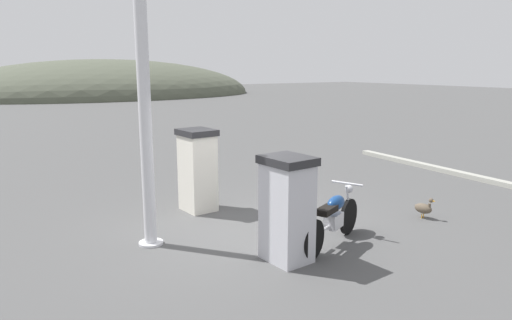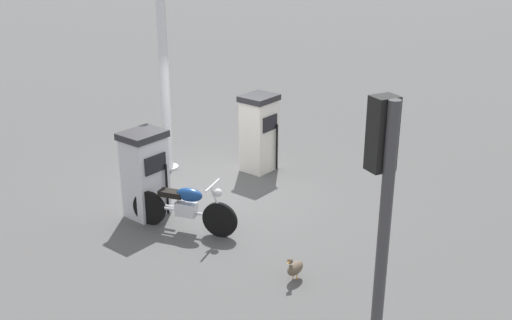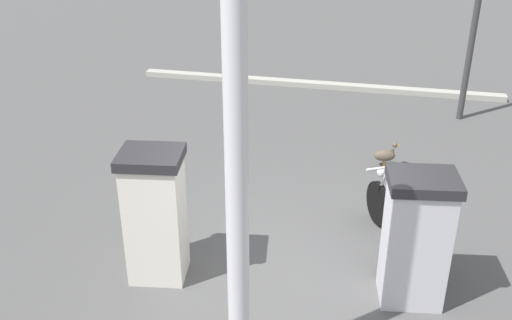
{
  "view_description": "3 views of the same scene",
  "coord_description": "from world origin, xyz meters",
  "px_view_note": "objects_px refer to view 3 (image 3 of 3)",
  "views": [
    {
      "loc": [
        -4.2,
        -6.8,
        2.88
      ],
      "look_at": [
        0.52,
        0.45,
        1.14
      ],
      "focal_mm": 32.63,
      "sensor_mm": 36.0,
      "label": 1
    },
    {
      "loc": [
        8.3,
        -7.64,
        5.08
      ],
      "look_at": [
        1.46,
        -0.35,
        1.19
      ],
      "focal_mm": 43.58,
      "sensor_mm": 36.0,
      "label": 2
    },
    {
      "loc": [
        -5.98,
        -0.58,
        4.56
      ],
      "look_at": [
        1.35,
        0.54,
        0.88
      ],
      "focal_mm": 42.02,
      "sensor_mm": 36.0,
      "label": 3
    }
  ],
  "objects_px": {
    "fuel_pump_far": "(155,215)",
    "canopy_support_pole": "(237,189)",
    "motorcycle_near_pump": "(400,218)",
    "fuel_pump_near": "(416,239)",
    "wandering_duck": "(385,155)"
  },
  "relations": [
    {
      "from": "motorcycle_near_pump",
      "to": "canopy_support_pole",
      "type": "distance_m",
      "value": 3.43
    },
    {
      "from": "fuel_pump_far",
      "to": "wandering_duck",
      "type": "bearing_deg",
      "value": -40.11
    },
    {
      "from": "canopy_support_pole",
      "to": "motorcycle_near_pump",
      "type": "bearing_deg",
      "value": -33.74
    },
    {
      "from": "fuel_pump_near",
      "to": "fuel_pump_far",
      "type": "bearing_deg",
      "value": 90.0
    },
    {
      "from": "fuel_pump_far",
      "to": "wandering_duck",
      "type": "height_order",
      "value": "fuel_pump_far"
    },
    {
      "from": "fuel_pump_far",
      "to": "motorcycle_near_pump",
      "type": "distance_m",
      "value": 3.12
    },
    {
      "from": "fuel_pump_near",
      "to": "wandering_duck",
      "type": "relative_size",
      "value": 3.7
    },
    {
      "from": "motorcycle_near_pump",
      "to": "fuel_pump_far",
      "type": "bearing_deg",
      "value": 108.71
    },
    {
      "from": "fuel_pump_near",
      "to": "motorcycle_near_pump",
      "type": "xyz_separation_m",
      "value": [
        0.99,
        0.07,
        -0.35
      ]
    },
    {
      "from": "fuel_pump_far",
      "to": "canopy_support_pole",
      "type": "bearing_deg",
      "value": -139.73
    },
    {
      "from": "fuel_pump_near",
      "to": "fuel_pump_far",
      "type": "relative_size",
      "value": 0.96
    },
    {
      "from": "motorcycle_near_pump",
      "to": "wandering_duck",
      "type": "height_order",
      "value": "motorcycle_near_pump"
    },
    {
      "from": "canopy_support_pole",
      "to": "fuel_pump_near",
      "type": "bearing_deg",
      "value": -49.19
    },
    {
      "from": "fuel_pump_near",
      "to": "motorcycle_near_pump",
      "type": "relative_size",
      "value": 0.87
    },
    {
      "from": "fuel_pump_near",
      "to": "canopy_support_pole",
      "type": "height_order",
      "value": "canopy_support_pole"
    }
  ]
}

